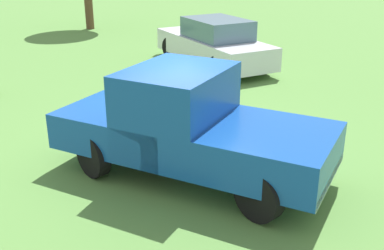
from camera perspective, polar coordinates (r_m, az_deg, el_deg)
ground_plane at (r=8.74m, az=-1.52°, el=-3.02°), size 80.00×80.00×0.00m
pickup_truck at (r=7.47m, az=-0.78°, el=0.32°), size 4.85×3.27×1.80m
sedan_near at (r=14.76m, az=2.73°, el=9.98°), size 4.99×2.79×1.50m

